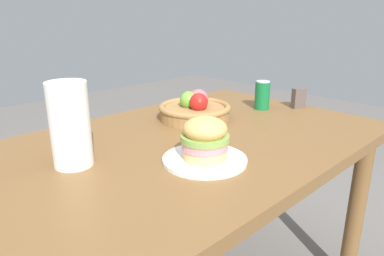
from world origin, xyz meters
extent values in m
cube|color=brown|center=(0.00, 0.00, 0.73)|extent=(1.40, 0.90, 0.04)
cylinder|color=brown|center=(0.62, -0.37, 0.35)|extent=(0.07, 0.07, 0.71)
cylinder|color=brown|center=(0.62, 0.37, 0.35)|extent=(0.07, 0.07, 0.71)
cylinder|color=white|center=(-0.11, -0.17, 0.76)|extent=(0.25, 0.25, 0.01)
cylinder|color=#E5BC75|center=(-0.11, -0.17, 0.78)|extent=(0.13, 0.13, 0.03)
cylinder|color=pink|center=(-0.11, -0.17, 0.80)|extent=(0.14, 0.14, 0.02)
cylinder|color=#84A84C|center=(-0.11, -0.17, 0.82)|extent=(0.14, 0.14, 0.02)
ellipsoid|color=#EAAD5D|center=(-0.11, -0.17, 0.85)|extent=(0.13, 0.13, 0.07)
cylinder|color=#147238|center=(0.50, 0.06, 0.81)|extent=(0.07, 0.07, 0.12)
cylinder|color=silver|center=(0.50, 0.06, 0.87)|extent=(0.06, 0.06, 0.00)
cylinder|color=#9E7542|center=(0.17, 0.15, 0.78)|extent=(0.28, 0.28, 0.05)
torus|color=#9E7542|center=(0.17, 0.15, 0.80)|extent=(0.29, 0.29, 0.02)
sphere|color=#D16066|center=(0.19, 0.16, 0.83)|extent=(0.08, 0.08, 0.08)
sphere|color=#6BAD38|center=(0.16, 0.18, 0.83)|extent=(0.07, 0.07, 0.07)
sphere|color=red|center=(0.16, 0.12, 0.83)|extent=(0.07, 0.07, 0.07)
cylinder|color=white|center=(-0.39, 0.07, 0.87)|extent=(0.11, 0.11, 0.24)
cube|color=#594C47|center=(0.63, -0.05, 0.80)|extent=(0.07, 0.05, 0.09)
camera|label=1|loc=(-0.80, -0.83, 1.17)|focal=33.25mm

